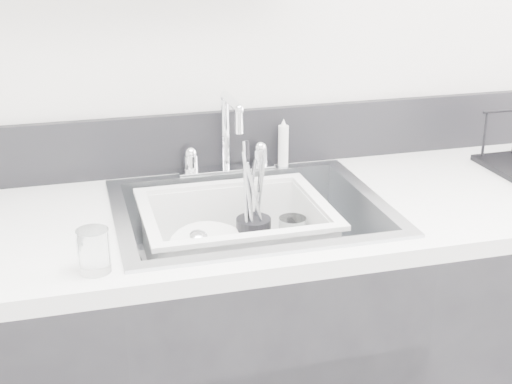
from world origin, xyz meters
name	(u,v)px	position (x,y,z in m)	size (l,w,h in m)	color
counter_run	(251,371)	(0.00, 1.19, 0.46)	(3.20, 0.62, 0.92)	black
backsplash	(222,140)	(0.00, 1.49, 1.00)	(3.20, 0.02, 0.16)	black
sink	(251,242)	(0.00, 1.19, 0.83)	(0.64, 0.52, 0.20)	silver
faucet	(227,153)	(0.00, 1.44, 0.98)	(0.26, 0.18, 0.23)	silver
side_sprayer	(283,144)	(0.16, 1.44, 0.99)	(0.03, 0.03, 0.14)	white
wash_tub	(235,238)	(-0.03, 1.21, 0.84)	(0.45, 0.36, 0.17)	white
plate_stack	(216,265)	(-0.09, 1.16, 0.79)	(0.26, 0.25, 0.10)	white
utensil_cup	(253,235)	(0.02, 1.23, 0.83)	(0.09, 0.09, 0.29)	black
ladle	(225,253)	(-0.06, 1.20, 0.81)	(0.28, 0.10, 0.08)	silver
tumbler_in_tub	(292,236)	(0.12, 1.23, 0.82)	(0.07, 0.07, 0.10)	white
tumbler_counter	(94,251)	(-0.37, 0.96, 0.96)	(0.06, 0.06, 0.09)	white
bowl_small	(284,271)	(0.06, 1.11, 0.79)	(0.12, 0.12, 0.04)	white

